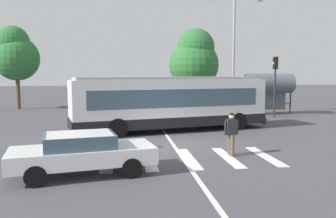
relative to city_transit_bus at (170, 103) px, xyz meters
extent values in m
plane|color=#47474C|center=(-0.35, -3.98, -1.59)|extent=(160.00, 160.00, 0.00)
cylinder|color=black|center=(3.35, 2.00, -1.09)|extent=(1.04, 0.52, 1.00)
cylinder|color=black|center=(3.89, -0.29, -1.09)|extent=(1.04, 0.52, 1.00)
cylinder|color=black|center=(-3.49, 0.38, -1.09)|extent=(1.04, 0.52, 1.00)
cylinder|color=black|center=(-2.96, -1.90, -1.09)|extent=(1.04, 0.52, 1.00)
cube|color=white|center=(-0.02, 0.00, 0.04)|extent=(11.29, 5.01, 2.55)
cube|color=black|center=(-0.02, 0.00, -0.96)|extent=(11.40, 5.06, 0.55)
cube|color=#3D5666|center=(-0.02, 0.00, 0.34)|extent=(10.01, 4.75, 0.96)
cube|color=#3D5666|center=(5.33, 1.26, 0.24)|extent=(0.55, 2.19, 1.63)
cube|color=black|center=(5.33, 1.26, 1.13)|extent=(0.50, 1.90, 0.28)
cube|color=#99999E|center=(-0.02, 0.00, 1.39)|extent=(10.81, 4.71, 0.16)
cube|color=#28282B|center=(5.44, 1.28, -1.16)|extent=(0.70, 2.51, 0.36)
cylinder|color=brown|center=(1.54, -6.20, -1.16)|extent=(0.16, 0.16, 0.85)
cylinder|color=brown|center=(1.56, -6.46, -1.16)|extent=(0.16, 0.16, 0.85)
cube|color=#232328|center=(1.55, -6.33, -0.44)|extent=(0.42, 0.29, 0.60)
cylinder|color=#232328|center=(1.31, -6.34, -0.47)|extent=(0.10, 0.10, 0.55)
cylinder|color=#232328|center=(1.78, -6.31, -0.47)|extent=(0.10, 0.10, 0.55)
sphere|color=tan|center=(1.55, -6.33, -0.03)|extent=(0.22, 0.22, 0.22)
sphere|color=black|center=(1.55, -6.33, 0.04)|extent=(0.19, 0.19, 0.19)
cylinder|color=black|center=(-2.74, -7.13, -1.27)|extent=(0.67, 0.32, 0.64)
cylinder|color=black|center=(-2.43, -8.78, -1.27)|extent=(0.67, 0.32, 0.64)
cylinder|color=black|center=(-5.48, -7.65, -1.27)|extent=(0.67, 0.32, 0.64)
cylinder|color=black|center=(-5.17, -9.30, -1.27)|extent=(0.67, 0.32, 0.64)
cube|color=white|center=(-3.96, -8.22, -0.95)|extent=(4.76, 2.63, 0.52)
cube|color=#3D5666|center=(-4.05, -8.23, -0.47)|extent=(2.42, 1.98, 0.44)
cube|color=white|center=(-4.05, -8.23, -0.28)|extent=(2.23, 1.87, 0.09)
cylinder|color=black|center=(-5.92, 13.60, -1.27)|extent=(0.23, 0.65, 0.64)
cylinder|color=black|center=(-4.24, 13.67, -1.27)|extent=(0.23, 0.65, 0.64)
cylinder|color=black|center=(-5.80, 10.81, -1.27)|extent=(0.23, 0.65, 0.64)
cylinder|color=black|center=(-4.13, 10.88, -1.27)|extent=(0.23, 0.65, 0.64)
cube|color=black|center=(-5.02, 12.24, -0.95)|extent=(2.01, 4.57, 0.52)
cube|color=#3D5666|center=(-5.02, 12.15, -0.47)|extent=(1.69, 2.22, 0.44)
cube|color=black|center=(-5.02, 12.15, -0.28)|extent=(1.61, 2.04, 0.09)
cylinder|color=black|center=(-3.21, 12.94, -1.27)|extent=(0.20, 0.64, 0.64)
cylinder|color=black|center=(-1.53, 12.94, -1.27)|extent=(0.20, 0.64, 0.64)
cylinder|color=black|center=(-3.20, 10.15, -1.27)|extent=(0.20, 0.64, 0.64)
cylinder|color=black|center=(-1.52, 10.15, -1.27)|extent=(0.20, 0.64, 0.64)
cube|color=#234293|center=(-2.36, 11.55, -0.95)|extent=(1.83, 4.51, 0.52)
cube|color=#3D5666|center=(-2.36, 11.46, -0.47)|extent=(1.61, 2.16, 0.44)
cube|color=#234293|center=(-2.36, 11.46, -0.28)|extent=(1.53, 1.98, 0.09)
cylinder|color=black|center=(-0.49, 13.34, -1.27)|extent=(0.20, 0.64, 0.64)
cylinder|color=black|center=(1.18, 13.33, -1.27)|extent=(0.20, 0.64, 0.64)
cylinder|color=black|center=(-0.51, 10.55, -1.27)|extent=(0.20, 0.64, 0.64)
cylinder|color=black|center=(1.16, 10.54, -1.27)|extent=(0.20, 0.64, 0.64)
cube|color=#38383D|center=(0.33, 11.94, -0.95)|extent=(1.84, 4.51, 0.52)
cube|color=#3D5666|center=(0.33, 11.85, -0.47)|extent=(1.61, 2.17, 0.44)
cube|color=#38383D|center=(0.33, 11.85, -0.28)|extent=(1.54, 1.99, 0.09)
cylinder|color=#28282B|center=(8.52, 5.05, 0.20)|extent=(0.14, 0.14, 3.58)
cube|color=black|center=(8.52, 5.05, 2.44)|extent=(0.28, 0.32, 0.90)
cylinder|color=#410907|center=(8.35, 5.05, 2.71)|extent=(0.04, 0.20, 0.20)
cylinder|color=yellow|center=(8.35, 5.05, 2.41)|extent=(0.04, 0.20, 0.20)
cylinder|color=#093B10|center=(8.35, 5.05, 2.11)|extent=(0.04, 0.20, 0.20)
cylinder|color=#28282B|center=(6.97, 6.74, -0.44)|extent=(0.12, 0.12, 2.30)
cylinder|color=#28282B|center=(10.65, 6.74, -0.44)|extent=(0.12, 0.12, 2.30)
cube|color=slate|center=(8.81, 7.44, -0.32)|extent=(3.54, 0.04, 1.93)
cylinder|color=#515660|center=(8.81, 6.74, 0.89)|extent=(3.76, 1.54, 1.54)
cube|color=#4C3823|center=(8.81, 6.74, -1.14)|extent=(2.95, 0.36, 0.08)
cylinder|color=#939399|center=(5.85, 6.71, 2.98)|extent=(0.20, 0.20, 9.13)
ellipsoid|color=silver|center=(7.85, 6.71, 7.26)|extent=(0.60, 0.32, 0.20)
cylinder|color=brown|center=(-12.18, 13.71, 0.02)|extent=(0.36, 0.36, 3.21)
sphere|color=#2D7033|center=(-12.18, 13.71, 3.03)|extent=(4.03, 4.03, 4.03)
sphere|color=#2D7033|center=(-12.47, 13.67, 4.44)|extent=(3.02, 3.02, 3.02)
cylinder|color=brown|center=(4.23, 13.97, -0.39)|extent=(0.36, 0.36, 2.39)
sphere|color=#2D7033|center=(4.23, 13.97, 2.50)|extent=(4.85, 4.85, 4.85)
sphere|color=#2D7033|center=(4.38, 13.83, 4.20)|extent=(3.64, 3.64, 3.64)
cube|color=silver|center=(-3.26, -6.56, -1.58)|extent=(0.45, 3.30, 0.01)
cube|color=silver|center=(-1.73, -6.56, -1.58)|extent=(0.45, 3.30, 0.01)
cube|color=silver|center=(-0.20, -6.56, -1.58)|extent=(0.45, 3.30, 0.01)
cube|color=silver|center=(1.33, -6.56, -1.58)|extent=(0.45, 3.30, 0.01)
cube|color=silver|center=(2.86, -6.56, -1.58)|extent=(0.45, 3.30, 0.01)
cube|color=silver|center=(-0.41, -1.98, -1.58)|extent=(0.16, 24.00, 0.01)
camera|label=1|loc=(-2.66, -19.25, 1.64)|focal=36.79mm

